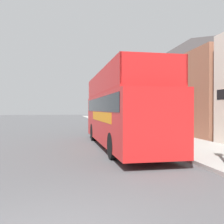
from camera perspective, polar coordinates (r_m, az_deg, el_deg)
The scene contains 6 objects.
ground_plane at distance 24.88m, azimuth -10.80°, elevation -4.03°, with size 144.00×144.00×0.00m, color #4C4C4F.
sidewalk at distance 22.81m, azimuth 6.41°, elevation -4.27°, with size 3.71×108.00×0.14m.
brick_terrace_rear at distance 25.12m, azimuth 16.82°, elevation 5.72°, with size 6.00×16.39×8.51m.
tour_bus at distance 13.84m, azimuth 1.97°, elevation -0.32°, with size 2.60×10.82×3.91m.
parked_car_ahead_of_bus at distance 21.53m, azimuth -0.88°, elevation -3.05°, with size 1.93×4.08×1.33m.
lamp_post_second at distance 15.92m, azimuth 8.19°, elevation 6.67°, with size 0.35×0.35×5.21m.
Camera 1 is at (0.33, -3.80, 2.00)m, focal length 42.00 mm.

